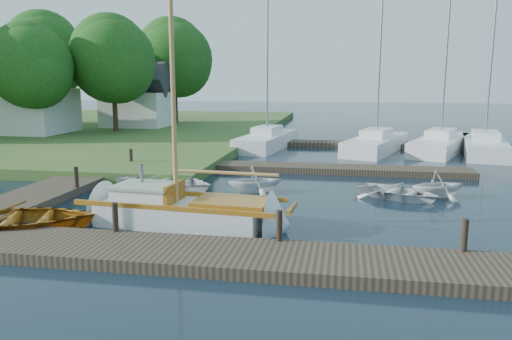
% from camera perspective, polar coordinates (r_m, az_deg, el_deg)
% --- Properties ---
extents(ground, '(160.00, 160.00, 0.00)m').
position_cam_1_polar(ground, '(18.04, 0.00, -3.75)').
color(ground, black).
rests_on(ground, ground).
extents(near_dock, '(18.00, 2.20, 0.30)m').
position_cam_1_polar(near_dock, '(12.39, -4.96, -9.74)').
color(near_dock, '#31271C').
rests_on(near_dock, ground).
extents(left_dock, '(2.20, 18.00, 0.30)m').
position_cam_1_polar(left_dock, '(22.59, -19.45, -1.08)').
color(left_dock, '#31271C').
rests_on(left_dock, ground).
extents(far_dock, '(14.00, 1.60, 0.30)m').
position_cam_1_polar(far_dock, '(24.13, 7.41, 0.13)').
color(far_dock, '#31271C').
rests_on(far_dock, ground).
extents(pontoon, '(30.00, 1.60, 0.30)m').
position_cam_1_polar(pontoon, '(34.20, 21.74, 2.49)').
color(pontoon, '#31271C').
rests_on(pontoon, ground).
extents(mooring_post_1, '(0.16, 0.16, 0.80)m').
position_cam_1_polar(mooring_post_1, '(14.15, -15.79, -5.21)').
color(mooring_post_1, black).
rests_on(mooring_post_1, near_dock).
extents(mooring_post_2, '(0.16, 0.16, 0.80)m').
position_cam_1_polar(mooring_post_2, '(12.87, 2.67, -6.36)').
color(mooring_post_2, black).
rests_on(mooring_post_2, near_dock).
extents(mooring_post_3, '(0.16, 0.16, 0.80)m').
position_cam_1_polar(mooring_post_3, '(13.10, 22.73, -6.88)').
color(mooring_post_3, black).
rests_on(mooring_post_3, near_dock).
extents(mooring_post_4, '(0.16, 0.16, 0.80)m').
position_cam_1_polar(mooring_post_4, '(20.30, -19.85, -0.76)').
color(mooring_post_4, black).
rests_on(mooring_post_4, left_dock).
extents(mooring_post_5, '(0.16, 0.16, 0.80)m').
position_cam_1_polar(mooring_post_5, '(24.68, -14.10, 1.43)').
color(mooring_post_5, black).
rests_on(mooring_post_5, left_dock).
extents(sailboat, '(7.29, 2.54, 9.83)m').
position_cam_1_polar(sailboat, '(15.43, -7.81, -4.97)').
color(sailboat, silver).
rests_on(sailboat, ground).
extents(dinghy, '(5.17, 4.39, 0.91)m').
position_cam_1_polar(dinghy, '(16.21, -25.45, -4.76)').
color(dinghy, '#8D520E').
rests_on(dinghy, ground).
extents(tender_a, '(4.69, 3.84, 0.85)m').
position_cam_1_polar(tender_a, '(20.21, -10.28, -1.15)').
color(tender_a, silver).
rests_on(tender_a, ground).
extents(tender_b, '(2.71, 2.56, 1.13)m').
position_cam_1_polar(tender_b, '(19.60, -0.07, -0.92)').
color(tender_b, silver).
rests_on(tender_b, ground).
extents(tender_c, '(3.88, 3.58, 0.66)m').
position_cam_1_polar(tender_c, '(19.41, 15.88, -2.15)').
color(tender_c, silver).
rests_on(tender_c, ground).
extents(tender_d, '(2.73, 2.57, 1.14)m').
position_cam_1_polar(tender_d, '(19.98, 20.13, -1.33)').
color(tender_d, silver).
rests_on(tender_d, ground).
extents(marina_boat_0, '(3.28, 7.77, 11.81)m').
position_cam_1_polar(marina_boat_0, '(32.25, 1.28, 3.57)').
color(marina_boat_0, silver).
rests_on(marina_boat_0, ground).
extents(marina_boat_2, '(4.52, 7.93, 12.27)m').
position_cam_1_polar(marina_boat_2, '(31.41, 13.58, 3.10)').
color(marina_boat_2, silver).
rests_on(marina_boat_2, ground).
extents(marina_boat_3, '(4.95, 8.24, 12.55)m').
position_cam_1_polar(marina_boat_3, '(32.40, 20.34, 2.96)').
color(marina_boat_3, silver).
rests_on(marina_boat_3, ground).
extents(marina_boat_4, '(3.46, 7.74, 10.77)m').
position_cam_1_polar(marina_boat_4, '(32.29, 24.66, 2.62)').
color(marina_boat_4, silver).
rests_on(marina_boat_4, ground).
extents(house_a, '(6.30, 5.00, 6.29)m').
position_cam_1_polar(house_a, '(40.48, -24.85, 7.39)').
color(house_a, silver).
rests_on(house_a, shore).
extents(house_c, '(5.25, 4.00, 5.28)m').
position_cam_1_polar(house_c, '(42.82, -13.50, 7.66)').
color(house_c, silver).
rests_on(house_c, shore).
extents(tree_2, '(5.83, 5.75, 7.82)m').
position_cam_1_polar(tree_2, '(37.72, -24.29, 10.77)').
color(tree_2, '#332114').
rests_on(tree_2, shore).
extents(tree_3, '(6.41, 6.38, 8.74)m').
position_cam_1_polar(tree_3, '(39.22, -16.05, 12.04)').
color(tree_3, '#332114').
rests_on(tree_3, shore).
extents(tree_4, '(7.01, 7.01, 9.66)m').
position_cam_1_polar(tree_4, '(46.64, -22.93, 12.00)').
color(tree_4, '#332114').
rests_on(tree_4, shore).
extents(tree_7, '(6.83, 6.83, 9.38)m').
position_cam_1_polar(tree_7, '(45.86, -9.29, 12.49)').
color(tree_7, '#332114').
rests_on(tree_7, shore).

